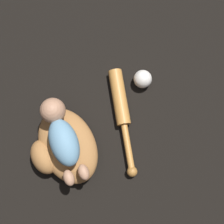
# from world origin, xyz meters

# --- Properties ---
(ground_plane) EXTENTS (6.00, 6.00, 0.00)m
(ground_plane) POSITION_xyz_m (0.00, 0.00, 0.00)
(ground_plane) COLOR black
(baseball_glove) EXTENTS (0.30, 0.25, 0.10)m
(baseball_glove) POSITION_xyz_m (-0.04, 0.05, 0.05)
(baseball_glove) COLOR #A8703D
(baseball_glove) RESTS_ON ground
(baby_figure) EXTENTS (0.31, 0.12, 0.09)m
(baby_figure) POSITION_xyz_m (-0.01, 0.03, 0.14)
(baby_figure) COLOR #6693B2
(baby_figure) RESTS_ON baseball_glove
(baseball_bat) EXTENTS (0.41, 0.18, 0.06)m
(baseball_bat) POSITION_xyz_m (-0.01, -0.21, 0.03)
(baseball_bat) COLOR #C6843D
(baseball_bat) RESTS_ON ground
(baseball) EXTENTS (0.07, 0.07, 0.07)m
(baseball) POSITION_xyz_m (0.06, -0.34, 0.04)
(baseball) COLOR white
(baseball) RESTS_ON ground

